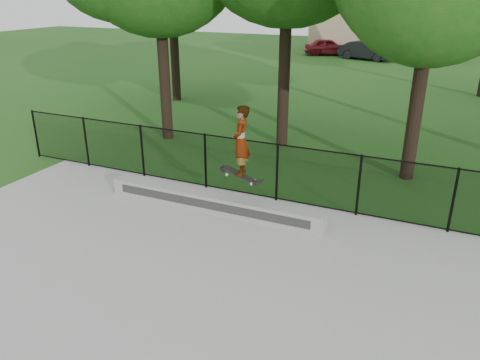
{
  "coord_description": "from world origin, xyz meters",
  "views": [
    {
      "loc": [
        3.6,
        -4.23,
        4.99
      ],
      "look_at": [
        -0.23,
        4.2,
        1.2
      ],
      "focal_mm": 35.0,
      "sensor_mm": 36.0,
      "label": 1
    }
  ],
  "objects_px": {
    "car_a": "(328,47)",
    "car_c": "(443,53)",
    "skater_airborne": "(241,143)",
    "grind_ledge": "(212,203)",
    "car_b": "(367,50)"
  },
  "relations": [
    {
      "from": "car_a",
      "to": "skater_airborne",
      "type": "distance_m",
      "value": 30.34
    },
    {
      "from": "car_a",
      "to": "car_c",
      "type": "relative_size",
      "value": 1.14
    },
    {
      "from": "car_a",
      "to": "skater_airborne",
      "type": "relative_size",
      "value": 2.15
    },
    {
      "from": "car_b",
      "to": "car_c",
      "type": "distance_m",
      "value": 5.77
    },
    {
      "from": "car_a",
      "to": "skater_airborne",
      "type": "xyz_separation_m",
      "value": [
        5.69,
        -29.77,
        1.26
      ]
    },
    {
      "from": "car_b",
      "to": "car_c",
      "type": "relative_size",
      "value": 1.14
    },
    {
      "from": "grind_ledge",
      "to": "skater_airborne",
      "type": "height_order",
      "value": "skater_airborne"
    },
    {
      "from": "car_a",
      "to": "car_c",
      "type": "xyz_separation_m",
      "value": [
        8.66,
        0.79,
        -0.13
      ]
    },
    {
      "from": "car_b",
      "to": "car_c",
      "type": "bearing_deg",
      "value": -50.1
    },
    {
      "from": "grind_ledge",
      "to": "car_b",
      "type": "relative_size",
      "value": 1.45
    },
    {
      "from": "car_b",
      "to": "car_a",
      "type": "bearing_deg",
      "value": 83.51
    },
    {
      "from": "car_a",
      "to": "car_c",
      "type": "distance_m",
      "value": 8.69
    },
    {
      "from": "grind_ledge",
      "to": "skater_airborne",
      "type": "distance_m",
      "value": 1.83
    },
    {
      "from": "car_a",
      "to": "car_c",
      "type": "height_order",
      "value": "car_a"
    },
    {
      "from": "car_a",
      "to": "skater_airborne",
      "type": "height_order",
      "value": "skater_airborne"
    }
  ]
}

